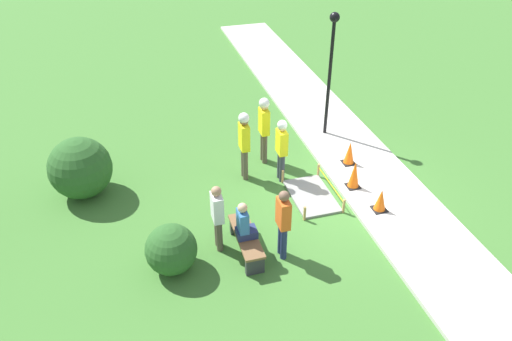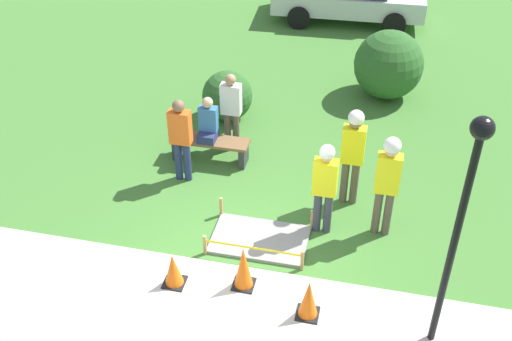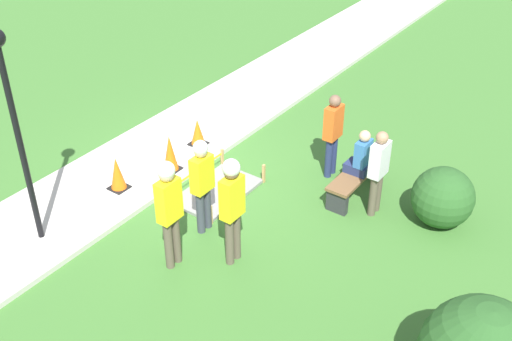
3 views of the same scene
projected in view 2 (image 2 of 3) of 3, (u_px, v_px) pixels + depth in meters
The scene contains 16 objects.
ground_plane at pixel (235, 269), 10.38m from camera, with size 60.00×60.00×0.00m, color #3D702D.
sidewalk at pixel (217, 319), 9.49m from camera, with size 28.00×2.21×0.10m.
wet_concrete_patch at pixel (260, 239), 10.91m from camera, with size 1.68×1.06×0.39m.
traffic_cone_near_patch at pixel (173, 270), 9.84m from camera, with size 0.34×0.34×0.59m.
traffic_cone_far_patch at pixel (243, 267), 9.75m from camera, with size 0.34×0.34×0.76m.
traffic_cone_sidewalk_edge at pixel (309, 299), 9.30m from camera, with size 0.34×0.34×0.67m.
park_bench at pixel (210, 146), 12.68m from camera, with size 1.55×0.44×0.48m.
person_seated_on_bench at pixel (208, 123), 12.43m from camera, with size 0.36×0.44×0.89m.
worker_supervisor at pixel (388, 177), 10.41m from camera, with size 0.40×0.28×1.95m.
worker_assistant at pixel (353, 148), 11.10m from camera, with size 0.40×0.28×1.94m.
worker_trainee at pixel (325, 182), 10.53m from camera, with size 0.40×0.26×1.78m.
bystander_in_orange_shirt at pixel (181, 136), 11.79m from camera, with size 0.40×0.23×1.73m.
bystander_in_gray_shirt at pixel (231, 107), 12.70m from camera, with size 0.40×0.22×1.66m.
lamppost_near at pixel (463, 206), 7.71m from camera, with size 0.28×0.28×3.68m.
shrub_rounded_near at pixel (389, 65), 14.51m from camera, with size 1.57×1.57×1.57m.
shrub_rounded_mid at pixel (227, 96), 13.85m from camera, with size 1.09×1.09×1.09m.
Camera 2 is at (1.97, -7.16, 7.44)m, focal length 45.00 mm.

